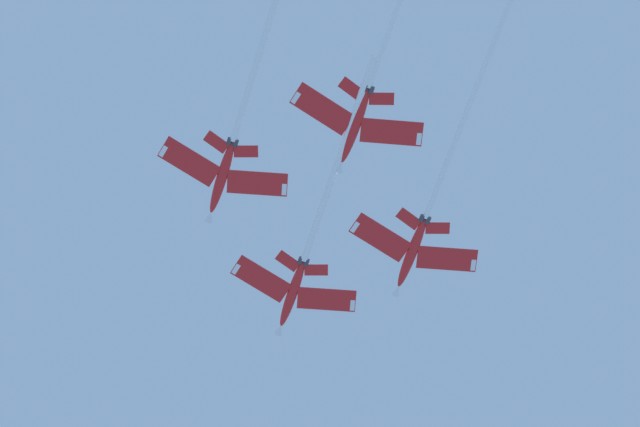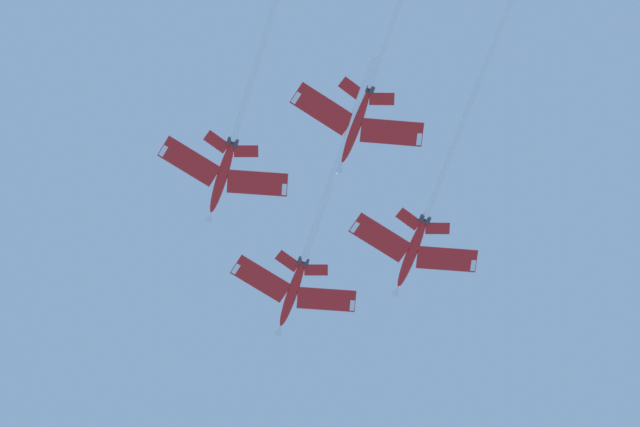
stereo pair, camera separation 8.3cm
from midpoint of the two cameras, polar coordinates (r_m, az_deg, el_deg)
name	(u,v)px [view 1 (the left image)]	position (r m, az deg, el deg)	size (l,w,h in m)	color
jet_lead	(312,237)	(174.71, -0.39, -1.16)	(44.10, 23.14, 10.06)	red
jet_left_wing	(239,120)	(170.15, -3.98, 4.59)	(43.78, 22.95, 9.20)	red
jet_right_wing	(430,206)	(171.86, 5.45, 0.39)	(45.91, 23.84, 10.09)	red
jet_slot	(371,80)	(166.18, 2.55, 6.55)	(42.80, 22.94, 9.08)	red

